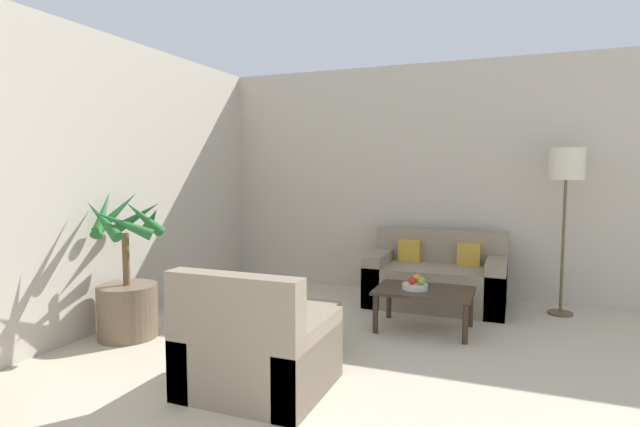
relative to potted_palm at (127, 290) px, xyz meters
name	(u,v)px	position (x,y,z in m)	size (l,w,h in m)	color
wall_back	(477,180)	(2.72, 2.57, 0.93)	(7.73, 0.06, 2.70)	#BCB2A3
wall_left	(6,186)	(-0.37, -0.79, 0.93)	(0.06, 8.27, 2.70)	#BCB2A3
potted_palm	(127,290)	(0.00, 0.00, 0.00)	(0.67, 0.74, 1.31)	brown
sofa_loveseat	(436,280)	(2.36, 2.05, -0.14)	(1.44, 0.79, 0.79)	gray
floor_lamp	(566,172)	(3.60, 2.16, 1.03)	(0.34, 0.34, 1.69)	brown
coffee_table	(424,294)	(2.39, 1.16, -0.09)	(0.87, 0.60, 0.38)	#38281E
fruit_bowl	(415,287)	(2.30, 1.12, -0.02)	(0.23, 0.23, 0.05)	beige
apple_red	(412,280)	(2.28, 1.10, 0.04)	(0.07, 0.07, 0.07)	red
apple_green	(422,281)	(2.37, 1.11, 0.04)	(0.07, 0.07, 0.07)	olive
orange_fruit	(417,278)	(2.31, 1.19, 0.05)	(0.08, 0.08, 0.08)	orange
armchair	(257,351)	(1.57, -0.53, -0.15)	(0.90, 0.81, 0.84)	gray
ottoman	(298,327)	(1.51, 0.28, -0.24)	(0.58, 0.48, 0.37)	gray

